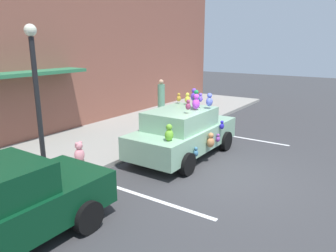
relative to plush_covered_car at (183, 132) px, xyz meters
The scene contains 9 objects.
ground_plane 2.10m from the plush_covered_car, 113.59° to the right, with size 60.00×60.00×0.00m, color #38383A.
sidewalk 3.40m from the plush_covered_car, 103.50° to the left, with size 24.00×4.00×0.15m, color gray.
storefront_building 5.93m from the plush_covered_car, 98.31° to the left, with size 24.00×1.25×6.40m.
parking_stripe_front 3.22m from the plush_covered_car, 14.39° to the right, with size 0.12×3.60×0.01m, color silver.
parking_stripe_rear 3.10m from the plush_covered_car, 165.02° to the right, with size 0.12×3.60×0.01m, color silver.
plush_covered_car is the anchor object (origin of this frame).
teddy_bear_on_sidewalk 3.21m from the plush_covered_car, 139.53° to the left, with size 0.32×0.26×0.60m.
street_lamp_post 4.52m from the plush_covered_car, 155.71° to the left, with size 0.28×0.28×3.78m.
pedestrian_near_shopfront 4.48m from the plush_covered_car, 43.94° to the left, with size 0.32×0.32×1.83m.
Camera 1 is at (-7.50, -3.21, 3.50)m, focal length 34.06 mm.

